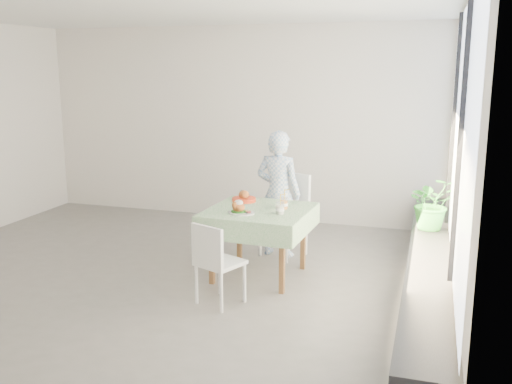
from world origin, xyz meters
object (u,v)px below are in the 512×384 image
(chair_near, at_px, (219,279))
(juice_cup_orange, at_px, (284,204))
(diner, at_px, (278,194))
(main_dish, at_px, (240,209))
(cafe_table, at_px, (259,235))
(potted_plant, at_px, (432,203))
(chair_far, at_px, (284,231))

(chair_near, distance_m, juice_cup_orange, 1.12)
(diner, relative_size, main_dish, 5.40)
(chair_near, bearing_deg, diner, 84.61)
(cafe_table, bearing_deg, diner, 89.60)
(cafe_table, relative_size, juice_cup_orange, 4.30)
(juice_cup_orange, bearing_deg, cafe_table, -163.31)
(chair_near, height_order, main_dish, main_dish)
(diner, bearing_deg, cafe_table, 96.97)
(diner, distance_m, main_dish, 1.00)
(cafe_table, height_order, potted_plant, potted_plant)
(chair_near, distance_m, potted_plant, 2.44)
(chair_far, height_order, potted_plant, potted_plant)
(chair_far, relative_size, diner, 0.65)
(diner, bearing_deg, chair_far, -157.16)
(chair_far, height_order, main_dish, chair_far)
(main_dish, height_order, potted_plant, potted_plant)
(main_dish, bearing_deg, chair_far, 78.58)
(chair_near, height_order, diner, diner)
(chair_far, xyz_separation_m, juice_cup_orange, (0.18, -0.70, 0.50))
(chair_far, relative_size, chair_near, 1.22)
(chair_far, relative_size, potted_plant, 1.68)
(cafe_table, bearing_deg, main_dish, -119.25)
(cafe_table, bearing_deg, juice_cup_orange, 16.69)
(juice_cup_orange, height_order, potted_plant, potted_plant)
(chair_far, bearing_deg, cafe_table, -95.33)
(main_dish, bearing_deg, chair_near, -91.09)
(cafe_table, xyz_separation_m, juice_cup_orange, (0.25, 0.07, 0.34))
(chair_near, bearing_deg, cafe_table, 80.03)
(chair_far, height_order, chair_near, chair_far)
(chair_far, bearing_deg, diner, -164.53)
(juice_cup_orange, xyz_separation_m, potted_plant, (1.49, 0.56, -0.01))
(chair_near, xyz_separation_m, potted_plant, (1.88, 1.45, 0.54))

